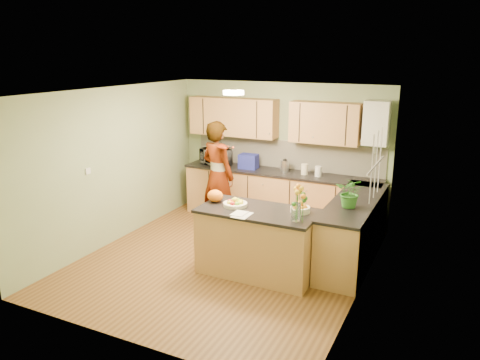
% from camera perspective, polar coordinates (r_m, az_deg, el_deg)
% --- Properties ---
extents(floor, '(4.50, 4.50, 0.00)m').
position_cam_1_polar(floor, '(7.10, -1.83, -9.78)').
color(floor, brown).
rests_on(floor, ground).
extents(ceiling, '(4.00, 4.50, 0.02)m').
position_cam_1_polar(ceiling, '(6.45, -2.02, 10.76)').
color(ceiling, white).
rests_on(ceiling, wall_back).
extents(wall_back, '(4.00, 0.02, 2.50)m').
position_cam_1_polar(wall_back, '(8.67, 5.05, 3.53)').
color(wall_back, gray).
rests_on(wall_back, floor).
extents(wall_front, '(4.00, 0.02, 2.50)m').
position_cam_1_polar(wall_front, '(4.89, -14.37, -6.27)').
color(wall_front, gray).
rests_on(wall_front, floor).
extents(wall_left, '(0.02, 4.50, 2.50)m').
position_cam_1_polar(wall_left, '(7.78, -15.07, 1.70)').
color(wall_left, gray).
rests_on(wall_left, floor).
extents(wall_right, '(0.02, 4.50, 2.50)m').
position_cam_1_polar(wall_right, '(6.03, 15.14, -2.20)').
color(wall_right, gray).
rests_on(wall_right, floor).
extents(back_counter, '(3.64, 0.62, 0.94)m').
position_cam_1_polar(back_counter, '(8.55, 4.83, -2.02)').
color(back_counter, '#A77443').
rests_on(back_counter, floor).
extents(right_counter, '(0.62, 2.24, 0.94)m').
position_cam_1_polar(right_counter, '(7.13, 13.68, -6.01)').
color(right_counter, '#A77443').
rests_on(right_counter, floor).
extents(splashback, '(3.60, 0.02, 0.52)m').
position_cam_1_polar(splashback, '(8.63, 5.62, 3.12)').
color(splashback, beige).
rests_on(splashback, back_counter).
extents(upper_cabinets, '(3.20, 0.34, 0.70)m').
position_cam_1_polar(upper_cabinets, '(8.47, 3.61, 7.41)').
color(upper_cabinets, '#A77443').
rests_on(upper_cabinets, wall_back).
extents(boiler, '(0.40, 0.30, 0.86)m').
position_cam_1_polar(boiler, '(7.96, 16.30, 6.66)').
color(boiler, silver).
rests_on(boiler, wall_back).
extents(window_right, '(0.01, 1.30, 1.05)m').
position_cam_1_polar(window_right, '(6.53, 16.29, 1.77)').
color(window_right, silver).
rests_on(window_right, wall_right).
extents(light_switch, '(0.02, 0.09, 0.09)m').
position_cam_1_polar(light_switch, '(7.33, -18.05, 1.05)').
color(light_switch, silver).
rests_on(light_switch, wall_left).
extents(ceiling_lamp, '(0.30, 0.30, 0.07)m').
position_cam_1_polar(ceiling_lamp, '(6.72, -0.80, 10.62)').
color(ceiling_lamp, '#FFEABF').
rests_on(ceiling_lamp, ceiling).
extents(peninsula_island, '(1.63, 0.84, 0.94)m').
position_cam_1_polar(peninsula_island, '(6.56, 2.18, -7.49)').
color(peninsula_island, '#A77443').
rests_on(peninsula_island, floor).
extents(fruit_dish, '(0.34, 0.34, 0.12)m').
position_cam_1_polar(fruit_dish, '(6.52, -0.59, -2.80)').
color(fruit_dish, beige).
rests_on(fruit_dish, peninsula_island).
extents(orange_bowl, '(0.26, 0.26, 0.15)m').
position_cam_1_polar(orange_bowl, '(6.32, 7.36, -3.36)').
color(orange_bowl, beige).
rests_on(orange_bowl, peninsula_island).
extents(flower_vase, '(0.27, 0.27, 0.50)m').
position_cam_1_polar(flower_vase, '(5.93, 6.87, -1.89)').
color(flower_vase, silver).
rests_on(flower_vase, peninsula_island).
extents(orange_bag, '(0.30, 0.28, 0.18)m').
position_cam_1_polar(orange_bag, '(6.71, -3.04, -1.95)').
color(orange_bag, orange).
rests_on(orange_bag, peninsula_island).
extents(papers, '(0.21, 0.29, 0.01)m').
position_cam_1_polar(papers, '(6.18, 0.25, -4.26)').
color(papers, silver).
rests_on(papers, peninsula_island).
extents(violinist, '(0.80, 0.66, 1.90)m').
position_cam_1_polar(violinist, '(8.08, -2.71, 0.53)').
color(violinist, '#E8A68E').
rests_on(violinist, floor).
extents(violin, '(0.57, 0.50, 0.14)m').
position_cam_1_polar(violin, '(7.67, -2.24, 4.12)').
color(violin, '#4C0C04').
rests_on(violin, violinist).
extents(microwave, '(0.64, 0.52, 0.30)m').
position_cam_1_polar(microwave, '(8.92, -2.99, 2.87)').
color(microwave, silver).
rests_on(microwave, back_counter).
extents(blue_box, '(0.35, 0.26, 0.26)m').
position_cam_1_polar(blue_box, '(8.60, 1.05, 2.29)').
color(blue_box, navy).
rests_on(blue_box, back_counter).
extents(kettle, '(0.15, 0.15, 0.28)m').
position_cam_1_polar(kettle, '(8.40, 5.48, 1.77)').
color(kettle, '#B8B8BD').
rests_on(kettle, back_counter).
extents(jar_cream, '(0.14, 0.14, 0.19)m').
position_cam_1_polar(jar_cream, '(8.26, 7.87, 1.31)').
color(jar_cream, beige).
rests_on(jar_cream, back_counter).
extents(jar_white, '(0.15, 0.15, 0.18)m').
position_cam_1_polar(jar_white, '(8.16, 9.52, 1.05)').
color(jar_white, silver).
rests_on(jar_white, back_counter).
extents(potted_plant, '(0.40, 0.35, 0.43)m').
position_cam_1_polar(potted_plant, '(6.58, 13.37, -1.49)').
color(potted_plant, '#2D6923').
rests_on(potted_plant, right_counter).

